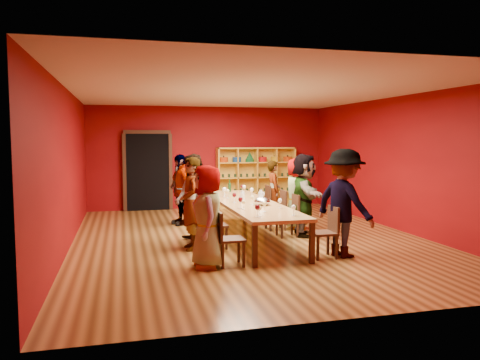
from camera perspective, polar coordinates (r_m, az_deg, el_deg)
The scene contains 45 objects.
room_shell at distance 9.56m, azimuth 1.06°, elevation 1.73°, with size 7.10×9.10×3.04m.
tasting_table at distance 9.64m, azimuth 1.05°, elevation -3.03°, with size 1.10×4.50×0.75m.
doorway at distance 13.69m, azimuth -11.18°, elevation 1.04°, with size 1.40×0.17×2.30m.
shelving_unit at distance 14.12m, azimuth 1.92°, elevation 0.69°, with size 2.40×0.40×1.80m.
chair_person_left_0 at distance 7.58m, azimuth -1.71°, elevation -6.79°, with size 0.42×0.42×0.89m.
person_left_0 at distance 7.47m, azimuth -3.96°, elevation -4.47°, with size 0.80×0.44×1.64m, color #121532.
chair_person_left_1 at distance 8.81m, azimuth -3.51°, elevation -5.14°, with size 0.42×0.42×0.89m.
person_left_1 at distance 8.69m, azimuth -6.03°, elevation -2.89°, with size 0.63×0.46×1.71m, color #D18C96.
chair_person_left_2 at distance 9.32m, azimuth -4.11°, elevation -4.58°, with size 0.42×0.42×0.89m.
person_left_2 at distance 9.22m, azimuth -5.74°, elevation -2.28°, with size 0.86×0.47×1.76m, color silver.
chair_person_left_4 at distance 11.34m, azimuth -5.95°, elevation -2.88°, with size 0.42×0.42×0.89m.
person_left_4 at distance 11.26m, azimuth -7.28°, elevation -1.15°, with size 0.99×0.45×1.69m, color #161D3D.
chair_person_right_0 at distance 8.26m, azimuth 10.62°, elevation -5.90°, with size 0.42×0.42×0.89m.
person_right_0 at distance 8.32m, azimuth 12.58°, elevation -2.75°, with size 1.21×0.50×1.88m, color #141738.
chair_person_right_2 at distance 9.91m, azimuth 6.21°, elevation -4.02°, with size 0.42×0.42×0.89m.
person_right_2 at distance 9.96m, azimuth 7.81°, elevation -1.80°, with size 1.62×0.47×1.75m, color white.
chair_person_right_3 at distance 10.63m, azimuth 4.76°, elevation -3.40°, with size 0.42×0.42×0.89m.
person_right_3 at distance 10.73m, azimuth 6.90°, elevation -1.63°, with size 0.79×0.43×1.63m, color #5B80BC.
chair_person_right_4 at distance 11.72m, azimuth 2.92°, elevation -2.60°, with size 0.42×0.42×0.89m.
person_right_4 at distance 11.76m, azimuth 4.08°, elevation -1.32°, with size 0.55×0.40×1.51m, color #15163B.
wine_glass_0 at distance 7.79m, azimuth 2.13°, elevation -3.41°, with size 0.09×0.09×0.22m.
wine_glass_1 at distance 11.12m, azimuth -2.99°, elevation -0.91°, with size 0.08×0.08×0.21m.
wine_glass_2 at distance 9.82m, azimuth 2.59°, elevation -1.81°, with size 0.07×0.07×0.18m.
wine_glass_3 at distance 11.42m, azimuth 0.27°, elevation -0.84°, with size 0.07×0.07×0.18m.
wine_glass_4 at distance 8.86m, azimuth 4.90°, elevation -2.56°, with size 0.07×0.07×0.18m.
wine_glass_5 at distance 8.37m, azimuth 2.99°, elevation -2.94°, with size 0.08×0.08×0.19m.
wine_glass_6 at distance 7.98m, azimuth 6.54°, elevation -3.38°, with size 0.08×0.08×0.19m.
wine_glass_7 at distance 10.28m, azimuth -1.52°, elevation -1.43°, with size 0.08×0.08×0.20m.
wine_glass_8 at distance 10.90m, azimuth -1.85°, elevation -1.15°, with size 0.07×0.07×0.18m.
wine_glass_9 at distance 9.27m, azimuth 1.51°, elevation -2.19°, with size 0.08×0.08×0.19m.
wine_glass_10 at distance 9.53m, azimuth -0.70°, elevation -1.89°, with size 0.08×0.08×0.21m.
wine_glass_11 at distance 11.24m, azimuth 0.51°, elevation -0.88°, with size 0.08×0.08×0.20m.
wine_glass_12 at distance 8.64m, azimuth 0.45°, elevation -2.75°, with size 0.07×0.07×0.18m.
wine_glass_13 at distance 8.77m, azimuth 0.07°, elevation -2.45°, with size 0.09×0.09×0.22m.
wine_glass_14 at distance 8.04m, azimuth 6.56°, elevation -3.38°, with size 0.07×0.07×0.18m.
wine_glass_15 at distance 7.84m, azimuth 2.36°, elevation -3.50°, with size 0.08×0.08×0.19m.
wine_glass_16 at distance 10.49m, azimuth -1.94°, elevation -1.22°, with size 0.09×0.09×0.22m.
wine_glass_17 at distance 10.48m, azimuth 1.44°, elevation -1.27°, with size 0.08×0.08×0.21m.
wine_glass_18 at distance 9.60m, azimuth -0.69°, elevation -1.96°, with size 0.07×0.07×0.18m.
wine_glass_19 at distance 11.43m, azimuth -2.97°, elevation -0.80°, with size 0.08×0.08×0.19m.
wine_glass_20 at distance 9.67m, azimuth 2.79°, elevation -1.79°, with size 0.08×0.08×0.21m.
spittoon_bowl at distance 9.20m, azimuth 2.72°, elevation -2.62°, with size 0.33×0.33×0.18m, color #B4B6BB.
carafe_a at distance 9.54m, azimuth 0.30°, elevation -2.13°, with size 0.12×0.12×0.25m.
carafe_b at distance 9.34m, azimuth 2.56°, elevation -2.18°, with size 0.12×0.12×0.29m.
wine_bottle at distance 11.55m, azimuth -1.28°, elevation -0.86°, with size 0.09×0.09×0.30m.
Camera 1 is at (-2.51, -9.21, 2.04)m, focal length 35.00 mm.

